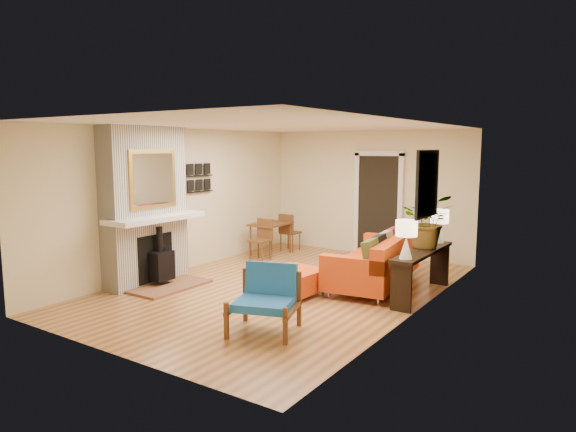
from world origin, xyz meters
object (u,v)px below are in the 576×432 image
Objects in this scene: sofa at (379,261)px; houseplant at (428,221)px; console_table at (423,260)px; lamp_far at (439,222)px; blue_chair at (267,295)px; dining_table at (273,230)px; ottoman at (295,280)px; lamp_near at (406,235)px.

houseplant reaches higher than sofa.
console_table is 3.43× the size of lamp_far.
blue_chair is (-0.32, -2.70, 0.04)m from sofa.
console_table is at bearing -18.95° from dining_table.
dining_table is 3.84m from houseplant.
ottoman is 2.96m from dining_table.
houseplant is (3.64, -1.04, 0.61)m from dining_table.
sofa reaches higher than dining_table.
blue_chair is 1.81× the size of lamp_near.
lamp_near reaches higher than ottoman.
houseplant reaches higher than blue_chair.
ottoman is (-0.87, -1.21, -0.18)m from sofa.
sofa is 2.96× the size of ottoman.
houseplant is at bearing 34.38° from ottoman.
lamp_near is at bearing -90.00° from lamp_far.
console_table is at bearing -18.59° from sofa.
sofa reaches higher than blue_chair.
blue_chair reaches higher than ottoman.
sofa is 1.10m from houseplant.
sofa is 4.51× the size of lamp_near.
blue_chair is 0.64× the size of dining_table.
blue_chair is 2.96m from houseplant.
ottoman is 1.53× the size of lamp_near.
lamp_far is (0.00, 1.45, 0.00)m from lamp_near.
console_table is 0.89m from lamp_far.
blue_chair is 1.81× the size of lamp_far.
houseplant is (-0.01, -0.53, 0.08)m from lamp_far.
console_table is (1.69, 0.93, 0.35)m from ottoman.
lamp_near is at bearing -50.33° from sofa.
lamp_near reaches higher than dining_table.
lamp_near is at bearing -89.38° from houseplant.
houseplant reaches higher than console_table.
sofa is 1.50m from ottoman.
houseplant is at bearing -4.21° from sofa.
lamp_near is 0.64× the size of houseplant.
dining_table is (-2.51, 3.68, 0.10)m from blue_chair.
blue_chair is at bearing -96.82° from sofa.
dining_table is (-1.97, 2.19, 0.32)m from ottoman.
lamp_near is at bearing -28.29° from dining_table.
ottoman is 2.52m from lamp_far.
lamp_near is (1.14, 1.71, 0.62)m from blue_chair.
sofa is 4.51× the size of lamp_far.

